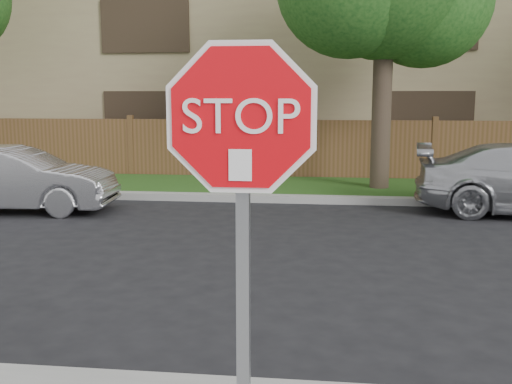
# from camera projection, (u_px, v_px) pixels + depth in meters

# --- Properties ---
(ground) EXTENTS (90.00, 90.00, 0.00)m
(ground) POSITION_uv_depth(u_px,v_px,m) (158.00, 384.00, 4.72)
(ground) COLOR black
(ground) RESTS_ON ground
(far_curb) EXTENTS (70.00, 0.30, 0.15)m
(far_curb) POSITION_uv_depth(u_px,v_px,m) (265.00, 198.00, 12.70)
(far_curb) COLOR gray
(far_curb) RESTS_ON ground
(grass_strip) EXTENTS (70.00, 3.00, 0.12)m
(grass_strip) POSITION_uv_depth(u_px,v_px,m) (272.00, 187.00, 14.32)
(grass_strip) COLOR #1E4714
(grass_strip) RESTS_ON ground
(fence) EXTENTS (70.00, 0.12, 1.60)m
(fence) POSITION_uv_depth(u_px,v_px,m) (278.00, 150.00, 15.77)
(fence) COLOR #54391D
(fence) RESTS_ON ground
(apartment_building) EXTENTS (35.20, 9.20, 7.20)m
(apartment_building) POSITION_uv_depth(u_px,v_px,m) (292.00, 57.00, 20.81)
(apartment_building) COLOR #9D8761
(apartment_building) RESTS_ON ground
(stop_sign) EXTENTS (1.01, 0.13, 2.55)m
(stop_sign) POSITION_uv_depth(u_px,v_px,m) (242.00, 185.00, 2.87)
(stop_sign) COLOR gray
(stop_sign) RESTS_ON sidewalk_near
(sedan_left) EXTENTS (3.91, 1.64, 1.26)m
(sedan_left) POSITION_uv_depth(u_px,v_px,m) (15.00, 180.00, 11.57)
(sedan_left) COLOR #A4A4A9
(sedan_left) RESTS_ON ground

